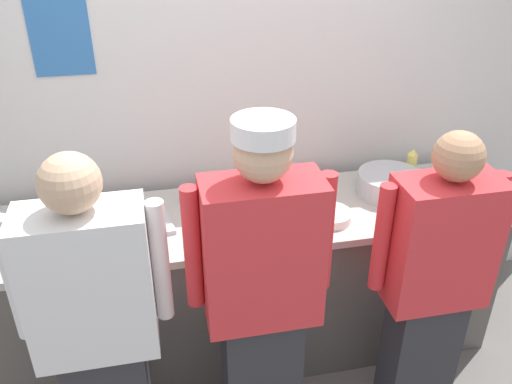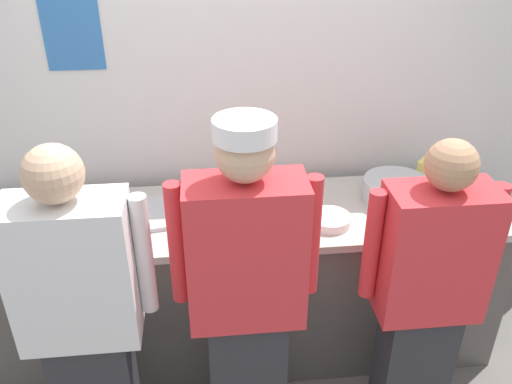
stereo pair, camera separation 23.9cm
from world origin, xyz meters
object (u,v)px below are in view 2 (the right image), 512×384
object	(u,v)px
ramekin_red_sauce	(191,194)
ramekin_orange_sauce	(272,227)
squeeze_bottle_primary	(421,172)
ramekin_green_sauce	(261,200)
squeeze_bottle_secondary	(224,187)
plate_stack_front	(330,220)
mixing_bowl_steel	(396,190)
chefs_knife	(31,212)
sheet_tray	(122,218)
chef_near_left	(84,319)
chef_far_right	(425,296)
chef_center	(246,296)

from	to	relation	value
ramekin_red_sauce	ramekin_orange_sauce	world-z (taller)	ramekin_red_sauce
squeeze_bottle_primary	ramekin_green_sauce	world-z (taller)	squeeze_bottle_primary
squeeze_bottle_secondary	squeeze_bottle_primary	bearing A→B (deg)	3.78
plate_stack_front	ramekin_red_sauce	world-z (taller)	plate_stack_front
plate_stack_front	mixing_bowl_steel	size ratio (longest dim) A/B	0.60
mixing_bowl_steel	chefs_knife	xyz separation A→B (m)	(-1.91, 0.07, -0.05)
sheet_tray	chef_near_left	bearing A→B (deg)	-97.53
squeeze_bottle_secondary	ramekin_green_sauce	distance (m)	0.21
mixing_bowl_steel	chefs_knife	size ratio (longest dim) A/B	1.29
chef_far_right	ramekin_green_sauce	bearing A→B (deg)	131.92
chefs_knife	sheet_tray	bearing A→B (deg)	-13.83
chef_center	chef_far_right	distance (m)	0.79
chef_center	plate_stack_front	bearing A→B (deg)	46.30
chef_center	sheet_tray	distance (m)	0.85
squeeze_bottle_secondary	chefs_knife	world-z (taller)	squeeze_bottle_secondary
chef_near_left	sheet_tray	world-z (taller)	chef_near_left
sheet_tray	squeeze_bottle_secondary	world-z (taller)	squeeze_bottle_secondary
sheet_tray	ramekin_orange_sauce	xyz separation A→B (m)	(0.74, -0.17, 0.01)
plate_stack_front	chef_center	bearing A→B (deg)	-133.70
chef_far_right	squeeze_bottle_secondary	size ratio (longest dim) A/B	7.79
plate_stack_front	chef_far_right	bearing A→B (deg)	-55.65
chef_far_right	mixing_bowl_steel	world-z (taller)	chef_far_right
squeeze_bottle_secondary	chef_center	bearing A→B (deg)	-86.17
chef_center	ramekin_green_sauce	distance (m)	0.74
mixing_bowl_steel	squeeze_bottle_secondary	xyz separation A→B (m)	(-0.91, 0.06, 0.04)
mixing_bowl_steel	ramekin_orange_sauce	world-z (taller)	mixing_bowl_steel
squeeze_bottle_secondary	sheet_tray	bearing A→B (deg)	-167.87
ramekin_red_sauce	chefs_knife	xyz separation A→B (m)	(-0.83, -0.08, -0.02)
squeeze_bottle_secondary	ramekin_green_sauce	world-z (taller)	squeeze_bottle_secondary
chef_far_right	ramekin_green_sauce	world-z (taller)	chef_far_right
chef_far_right	ramekin_orange_sauce	distance (m)	0.77
mixing_bowl_steel	squeeze_bottle_primary	xyz separation A→B (m)	(0.19, 0.14, 0.03)
ramekin_green_sauce	squeeze_bottle_secondary	bearing A→B (deg)	174.56
sheet_tray	ramekin_orange_sauce	distance (m)	0.76
chef_center	sheet_tray	world-z (taller)	chef_center
chef_center	sheet_tray	xyz separation A→B (m)	(-0.58, 0.63, 0.03)
mixing_bowl_steel	chef_far_right	bearing A→B (deg)	-96.67
ramekin_orange_sauce	chefs_knife	bearing A→B (deg)	166.69
ramekin_orange_sauce	ramekin_green_sauce	bearing A→B (deg)	95.41
chef_center	squeeze_bottle_secondary	bearing A→B (deg)	93.83
ramekin_red_sauce	squeeze_bottle_secondary	bearing A→B (deg)	-24.48
sheet_tray	ramekin_green_sauce	size ratio (longest dim) A/B	5.29
squeeze_bottle_secondary	ramekin_green_sauce	size ratio (longest dim) A/B	2.22
mixing_bowl_steel	ramekin_green_sauce	size ratio (longest dim) A/B	3.88
chefs_knife	squeeze_bottle_primary	bearing A→B (deg)	1.90
ramekin_green_sauce	ramekin_red_sauce	bearing A→B (deg)	164.98
squeeze_bottle_secondary	chefs_knife	distance (m)	1.01
chef_far_right	ramekin_red_sauce	bearing A→B (deg)	141.08
mixing_bowl_steel	ramekin_green_sauce	world-z (taller)	mixing_bowl_steel
squeeze_bottle_primary	ramekin_red_sauce	world-z (taller)	squeeze_bottle_primary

